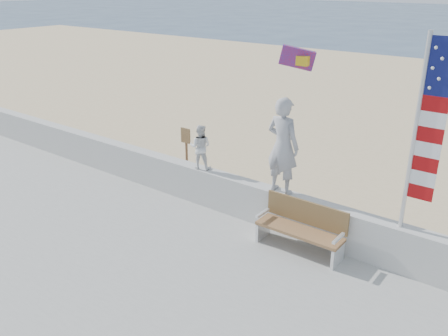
{
  "coord_description": "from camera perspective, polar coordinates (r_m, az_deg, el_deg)",
  "views": [
    {
      "loc": [
        6.17,
        -6.11,
        5.34
      ],
      "look_at": [
        0.2,
        1.8,
        1.35
      ],
      "focal_mm": 38.0,
      "sensor_mm": 36.0,
      "label": 1
    }
  ],
  "objects": [
    {
      "name": "child",
      "position": [
        11.23,
        -2.86,
        2.56
      ],
      "size": [
        0.64,
        0.59,
        1.08
      ],
      "primitive_type": "imported",
      "rotation": [
        0.0,
        0.0,
        3.56
      ],
      "color": "silver",
      "rests_on": "seawall"
    },
    {
      "name": "ground",
      "position": [
        10.2,
        -7.12,
        -9.85
      ],
      "size": [
        220.0,
        220.0,
        0.0
      ],
      "primitive_type": "plane",
      "color": "#314863",
      "rests_on": "ground"
    },
    {
      "name": "adult",
      "position": [
        9.87,
        7.08,
        2.65
      ],
      "size": [
        0.79,
        0.56,
        2.06
      ],
      "primitive_type": "imported",
      "rotation": [
        0.0,
        0.0,
        3.05
      ],
      "color": "#9F9FA5",
      "rests_on": "seawall"
    },
    {
      "name": "parafoil_kite",
      "position": [
        11.5,
        8.92,
        12.92
      ],
      "size": [
        0.86,
        0.63,
        0.6
      ],
      "color": "red",
      "rests_on": "ground"
    },
    {
      "name": "sign",
      "position": [
        13.15,
        -4.56,
        2.32
      ],
      "size": [
        0.32,
        0.07,
        1.46
      ],
      "color": "brown",
      "rests_on": "sand"
    },
    {
      "name": "bench",
      "position": [
        9.74,
        9.33,
        -6.93
      ],
      "size": [
        1.8,
        0.57,
        1.0
      ],
      "color": "#9B6D44",
      "rests_on": "boardwalk"
    },
    {
      "name": "flag",
      "position": [
        8.66,
        22.87,
        4.44
      ],
      "size": [
        0.5,
        0.08,
        3.5
      ],
      "color": "silver",
      "rests_on": "seawall"
    },
    {
      "name": "sand",
      "position": [
        17.16,
        14.12,
        3.26
      ],
      "size": [
        90.0,
        40.0,
        0.08
      ],
      "primitive_type": "cube",
      "color": "beige",
      "rests_on": "ground"
    },
    {
      "name": "seawall",
      "position": [
        11.23,
        -0.2,
        -2.87
      ],
      "size": [
        30.0,
        0.35,
        0.9
      ],
      "primitive_type": "cube",
      "color": "silver",
      "rests_on": "boardwalk"
    }
  ]
}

